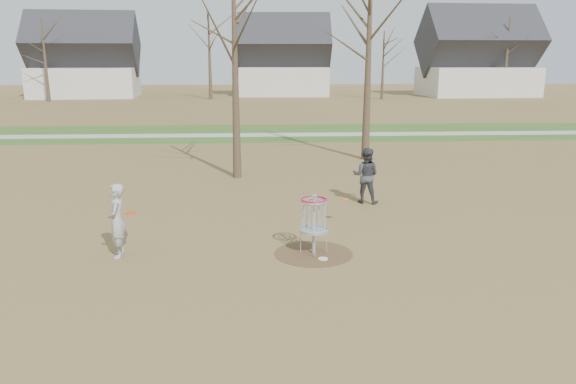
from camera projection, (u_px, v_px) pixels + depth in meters
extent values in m
plane|color=brown|center=(313.00, 254.00, 12.85)|extent=(160.00, 160.00, 0.00)
cube|color=#2D5119|center=(278.00, 133.00, 33.23)|extent=(160.00, 8.00, 0.01)
cube|color=#9E9E99|center=(278.00, 135.00, 32.25)|extent=(160.00, 1.50, 0.01)
cylinder|color=#47331E|center=(313.00, 253.00, 12.85)|extent=(1.80, 1.80, 0.01)
imported|color=#A8A8A8|center=(117.00, 221.00, 12.48)|extent=(0.45, 0.64, 1.67)
imported|color=#3A3B40|center=(366.00, 175.00, 17.15)|extent=(1.00, 0.89, 1.71)
cylinder|color=silver|center=(323.00, 259.00, 12.47)|extent=(0.22, 0.22, 0.02)
cylinder|color=#FD640D|center=(345.00, 199.00, 14.94)|extent=(0.22, 0.22, 0.05)
cylinder|color=red|center=(130.00, 213.00, 12.29)|extent=(0.22, 0.22, 0.02)
cylinder|color=#9EA3AD|center=(314.00, 225.00, 12.69)|extent=(0.05, 0.05, 1.35)
cylinder|color=#9EA3AD|center=(314.00, 231.00, 12.72)|extent=(0.64, 0.64, 0.04)
torus|color=#9EA3AD|center=(314.00, 201.00, 12.56)|extent=(0.60, 0.60, 0.04)
torus|color=red|center=(314.00, 199.00, 12.55)|extent=(0.60, 0.60, 0.04)
cone|color=#382B1E|center=(235.00, 75.00, 20.11)|extent=(0.32, 0.32, 7.50)
cone|color=#382B1E|center=(368.00, 60.00, 23.69)|extent=(0.36, 0.36, 8.50)
cone|color=#382B1E|center=(45.00, 61.00, 55.33)|extent=(0.36, 0.36, 8.00)
cone|color=#382B1E|center=(209.00, 55.00, 58.04)|extent=(0.40, 0.40, 9.00)
cone|color=#382B1E|center=(383.00, 65.00, 58.30)|extent=(0.32, 0.32, 7.00)
cone|color=#382B1E|center=(507.00, 58.00, 60.83)|extent=(0.38, 0.38, 8.50)
cube|color=silver|center=(86.00, 83.00, 61.83)|extent=(11.46, 7.75, 3.20)
pyramid|color=#2D2D33|center=(83.00, 51.00, 61.03)|extent=(12.01, 7.79, 3.55)
cube|color=silver|center=(284.00, 81.00, 64.98)|extent=(10.24, 7.34, 3.20)
pyramid|color=#2D2D33|center=(284.00, 51.00, 64.19)|extent=(10.74, 7.36, 3.55)
cube|color=silver|center=(476.00, 82.00, 64.26)|extent=(12.40, 8.62, 3.20)
pyramid|color=#2D2D33|center=(479.00, 49.00, 63.40)|extent=(13.00, 8.65, 4.06)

